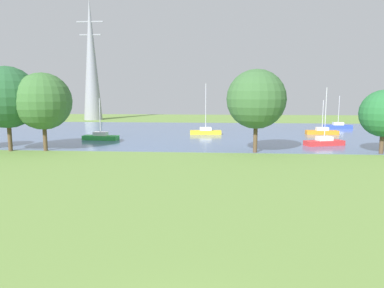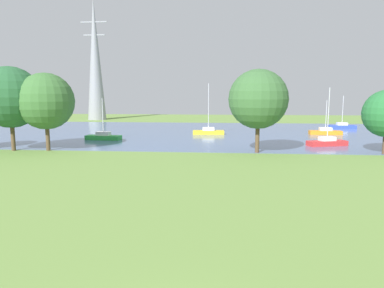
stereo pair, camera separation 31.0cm
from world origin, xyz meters
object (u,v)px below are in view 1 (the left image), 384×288
object	(u,v)px
sailboat_blue	(338,126)
tree_west_far	(7,97)
sailboat_orange	(322,132)
sailboat_red	(324,142)
tree_mid_shore	(384,113)
tree_east_far	(43,101)
electricity_pylon	(91,59)
tree_east_near	(256,99)
sailboat_green	(101,137)
sailboat_yellow	(206,131)

from	to	relation	value
sailboat_blue	tree_west_far	distance (m)	53.51
tree_west_far	sailboat_orange	bearing A→B (deg)	26.64
sailboat_red	tree_mid_shore	distance (m)	7.97
sailboat_red	tree_mid_shore	world-z (taller)	sailboat_red
tree_east_far	electricity_pylon	world-z (taller)	electricity_pylon
sailboat_orange	sailboat_blue	distance (m)	11.65
sailboat_blue	tree_west_far	world-z (taller)	tree_west_far
sailboat_orange	sailboat_blue	bearing A→B (deg)	60.96
tree_east_far	tree_east_near	world-z (taller)	tree_east_near
sailboat_blue	electricity_pylon	xyz separation A→B (m)	(-52.46, 18.65, 14.07)
sailboat_blue	tree_east_near	bearing A→B (deg)	-121.79
sailboat_green	sailboat_blue	size ratio (longest dim) A/B	0.95
tree_mid_shore	sailboat_green	bearing A→B (deg)	165.33
sailboat_yellow	tree_east_near	size ratio (longest dim) A/B	0.89
tree_west_far	tree_east_far	world-z (taller)	tree_west_far
sailboat_blue	tree_east_near	distance (m)	33.94
sailboat_blue	tree_east_far	size ratio (longest dim) A/B	0.70
sailboat_green	electricity_pylon	size ratio (longest dim) A/B	0.19
sailboat_orange	sailboat_green	size ratio (longest dim) A/B	0.94
sailboat_green	tree_west_far	xyz separation A→B (m)	(-6.70, -9.99, 5.39)
sailboat_red	sailboat_blue	bearing A→B (deg)	68.66
tree_west_far	tree_east_near	world-z (taller)	tree_west_far
sailboat_red	tree_east_far	size ratio (longest dim) A/B	0.82
tree_east_near	electricity_pylon	xyz separation A→B (m)	(-34.79, 47.16, 8.87)
sailboat_yellow	tree_east_far	size ratio (longest dim) A/B	0.92
tree_east_near	sailboat_orange	bearing A→B (deg)	56.75
sailboat_red	tree_east_near	world-z (taller)	tree_east_near
tree_east_near	tree_mid_shore	world-z (taller)	tree_east_near
sailboat_red	sailboat_orange	xyz separation A→B (m)	(3.16, 12.39, -0.02)
sailboat_green	sailboat_yellow	size ratio (longest dim) A/B	0.72
sailboat_green	sailboat_blue	bearing A→B (deg)	27.52
sailboat_red	sailboat_green	size ratio (longest dim) A/B	1.23
tree_mid_shore	electricity_pylon	bearing A→B (deg)	135.61
sailboat_yellow	tree_east_near	xyz separation A→B (m)	(5.97, -16.90, 5.18)
sailboat_green	electricity_pylon	distance (m)	43.37
sailboat_green	tree_mid_shore	xyz separation A→B (m)	(32.98, -8.63, 3.75)
sailboat_red	electricity_pylon	world-z (taller)	electricity_pylon
sailboat_green	tree_east_far	bearing A→B (deg)	-107.05
sailboat_yellow	tree_west_far	xyz separation A→B (m)	(-20.64, -17.95, 5.36)
sailboat_blue	tree_mid_shore	world-z (taller)	tree_mid_shore
tree_east_near	sailboat_red	bearing A→B (deg)	33.82
sailboat_red	sailboat_green	xyz separation A→B (m)	(-28.76, 3.01, -0.01)
sailboat_green	electricity_pylon	xyz separation A→B (m)	(-14.88, 38.22, 14.08)
sailboat_yellow	electricity_pylon	size ratio (longest dim) A/B	0.27
sailboat_red	sailboat_orange	world-z (taller)	sailboat_red
sailboat_green	sailboat_yellow	distance (m)	16.05
tree_mid_shore	electricity_pylon	size ratio (longest dim) A/B	0.23
sailboat_yellow	tree_west_far	distance (m)	27.88
tree_west_far	electricity_pylon	bearing A→B (deg)	99.63
sailboat_yellow	tree_east_near	bearing A→B (deg)	-70.55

